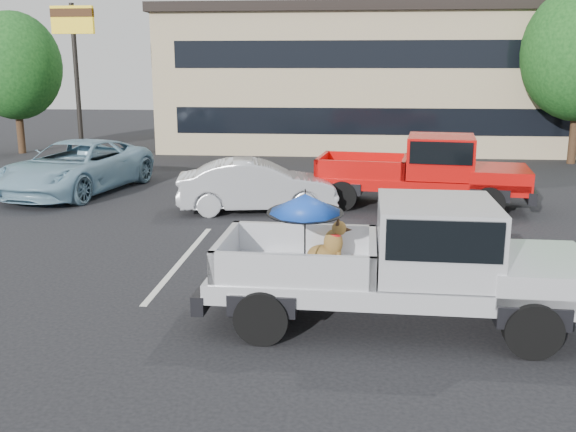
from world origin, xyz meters
name	(u,v)px	position (x,y,z in m)	size (l,w,h in m)	color
ground	(331,301)	(0.00, 0.00, 0.00)	(90.00, 90.00, 0.00)	black
stripe_left	(182,260)	(-3.00, 2.00, 0.00)	(0.12, 5.00, 0.01)	silver
stripe_right	(492,269)	(3.00, 2.00, 0.00)	(0.12, 5.00, 0.01)	silver
motel_building	(387,78)	(2.00, 20.99, 3.21)	(20.40, 8.40, 6.30)	tan
motel_sign	(74,41)	(-10.00, 14.00, 4.65)	(1.60, 0.22, 6.00)	black
tree_left	(14,66)	(-14.00, 17.00, 3.73)	(3.96, 3.96, 6.02)	#332114
tree_back	(464,52)	(6.00, 24.00, 4.41)	(4.68, 4.68, 7.11)	#332114
silver_pickup	(418,257)	(1.27, -0.84, 1.05)	(5.75, 2.25, 2.06)	black
red_pickup	(433,168)	(2.53, 7.45, 1.06)	(6.12, 2.81, 1.94)	black
silver_sedan	(257,186)	(-2.12, 6.51, 0.68)	(1.44, 4.14, 1.36)	#B2B4BA
blue_suv	(76,167)	(-7.89, 8.55, 0.78)	(2.58, 5.60, 1.56)	#7EA6BC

